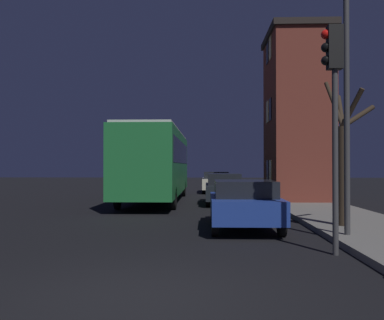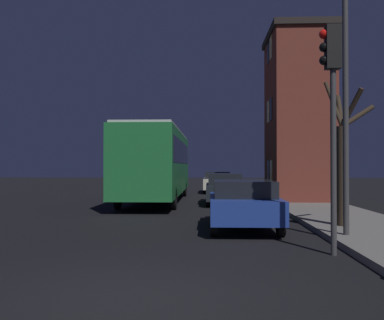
# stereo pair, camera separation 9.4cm
# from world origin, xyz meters

# --- Properties ---
(ground_plane) EXTENTS (120.00, 120.00, 0.00)m
(ground_plane) POSITION_xyz_m (0.00, 0.00, 0.00)
(ground_plane) COLOR black
(brick_building) EXTENTS (3.05, 4.56, 8.41)m
(brick_building) POSITION_xyz_m (5.54, 15.68, 4.38)
(brick_building) COLOR brown
(brick_building) RESTS_ON sidewalk
(streetlamp) EXTENTS (1.23, 0.52, 6.50)m
(streetlamp) POSITION_xyz_m (3.90, 4.51, 4.99)
(streetlamp) COLOR #38383A
(streetlamp) RESTS_ON sidewalk
(traffic_light) EXTENTS (0.43, 0.24, 4.71)m
(traffic_light) POSITION_xyz_m (3.57, 2.86, 3.36)
(traffic_light) COLOR #38383A
(traffic_light) RESTS_ON ground
(bare_tree) EXTENTS (1.30, 1.56, 4.20)m
(bare_tree) POSITION_xyz_m (4.82, 6.16, 2.02)
(bare_tree) COLOR #2D2319
(bare_tree) RESTS_ON sidewalk
(bus) EXTENTS (2.57, 11.88, 3.56)m
(bus) POSITION_xyz_m (-1.57, 15.60, 2.12)
(bus) COLOR #1E6B33
(bus) RESTS_ON ground
(car_near_lane) EXTENTS (1.90, 3.96, 1.40)m
(car_near_lane) POSITION_xyz_m (2.04, 6.35, 0.75)
(car_near_lane) COLOR navy
(car_near_lane) RESTS_ON ground
(car_mid_lane) EXTENTS (1.70, 4.49, 1.45)m
(car_mid_lane) POSITION_xyz_m (1.78, 14.43, 0.75)
(car_mid_lane) COLOR black
(car_mid_lane) RESTS_ON ground
(car_far_lane) EXTENTS (1.83, 4.05, 1.42)m
(car_far_lane) POSITION_xyz_m (1.60, 22.95, 0.74)
(car_far_lane) COLOR beige
(car_far_lane) RESTS_ON ground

